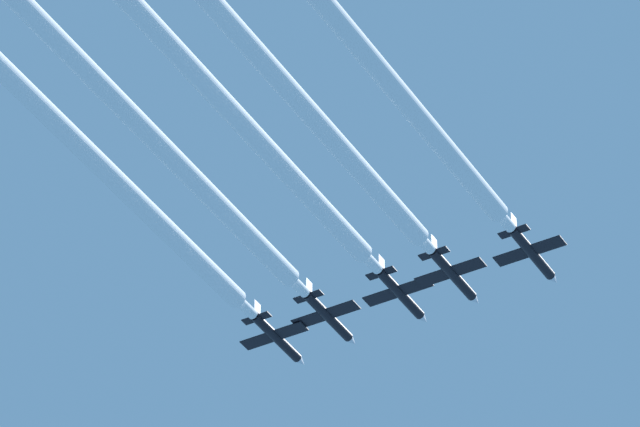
{
  "coord_description": "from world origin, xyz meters",
  "views": [
    {
      "loc": [
        94.3,
        -180.99,
        2.36
      ],
      "look_at": [
        0.09,
        -16.1,
        150.33
      ],
      "focal_mm": 133.58,
      "sensor_mm": 36.0,
      "label": 1
    }
  ],
  "objects_px": {
    "jet_inner_left": "(329,317)",
    "jet_inner_right": "(454,275)",
    "jet_center": "(401,295)",
    "jet_far_right": "(533,254)",
    "jet_far_left": "(278,339)"
  },
  "relations": [
    {
      "from": "jet_inner_left",
      "to": "jet_far_right",
      "type": "height_order",
      "value": "jet_inner_left"
    },
    {
      "from": "jet_inner_left",
      "to": "jet_center",
      "type": "distance_m",
      "value": 8.78
    },
    {
      "from": "jet_far_left",
      "to": "jet_center",
      "type": "distance_m",
      "value": 15.48
    },
    {
      "from": "jet_inner_right",
      "to": "jet_far_right",
      "type": "bearing_deg",
      "value": 5.47
    },
    {
      "from": "jet_far_left",
      "to": "jet_inner_right",
      "type": "bearing_deg",
      "value": -2.7
    },
    {
      "from": "jet_far_right",
      "to": "jet_far_left",
      "type": "bearing_deg",
      "value": 179.63
    },
    {
      "from": "jet_center",
      "to": "jet_inner_left",
      "type": "bearing_deg",
      "value": -179.9
    },
    {
      "from": "jet_far_left",
      "to": "jet_inner_right",
      "type": "height_order",
      "value": "jet_far_left"
    },
    {
      "from": "jet_center",
      "to": "jet_inner_right",
      "type": "height_order",
      "value": "jet_center"
    },
    {
      "from": "jet_far_left",
      "to": "jet_far_right",
      "type": "distance_m",
      "value": 30.8
    },
    {
      "from": "jet_inner_left",
      "to": "jet_inner_right",
      "type": "relative_size",
      "value": 1.0
    },
    {
      "from": "jet_inner_left",
      "to": "jet_center",
      "type": "height_order",
      "value": "jet_inner_left"
    },
    {
      "from": "jet_center",
      "to": "jet_inner_right",
      "type": "relative_size",
      "value": 1.0
    },
    {
      "from": "jet_center",
      "to": "jet_inner_right",
      "type": "distance_m",
      "value": 6.58
    },
    {
      "from": "jet_far_right",
      "to": "jet_center",
      "type": "bearing_deg",
      "value": -179.16
    }
  ]
}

